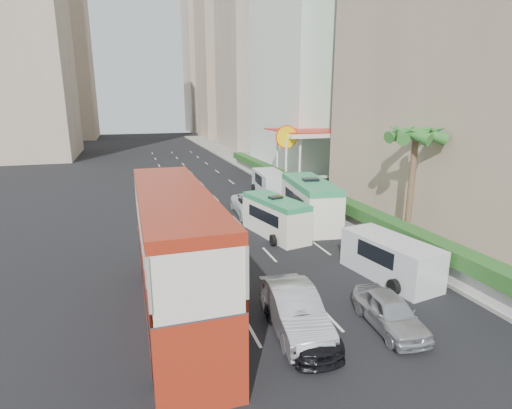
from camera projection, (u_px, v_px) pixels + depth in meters
name	position (u px, v px, depth m)	size (l,w,h in m)	color
ground_plane	(316.00, 293.00, 17.61)	(200.00, 200.00, 0.00)	black
double_decker_bus	(176.00, 255.00, 15.21)	(2.50, 11.00, 5.06)	#9C2714
car_silver_lane_a	(294.00, 328.00, 14.89)	(1.67, 4.78, 1.57)	#AEB0B5
car_silver_lane_b	(388.00, 327.00, 14.96)	(1.52, 3.78, 1.29)	#AEB0B5
car_black	(300.00, 337.00, 14.32)	(1.76, 4.34, 1.26)	black
van_asset	(253.00, 215.00, 29.87)	(2.51, 5.45, 1.51)	silver
minibus_near	(275.00, 217.00, 25.11)	(1.80, 5.40, 2.39)	silver
minibus_far	(310.00, 203.00, 27.37)	(2.29, 6.86, 3.04)	silver
panel_van_near	(390.00, 258.00, 18.99)	(1.96, 4.89, 1.96)	silver
panel_van_far	(270.00, 184.00, 35.98)	(2.16, 5.40, 2.16)	silver
sidewalk	(289.00, 179.00, 43.32)	(6.00, 120.00, 0.18)	#99968C
kerb_wall	(309.00, 198.00, 32.20)	(0.30, 44.00, 1.00)	silver
hedge	(309.00, 188.00, 31.99)	(1.10, 44.00, 0.70)	#2D6626
palm_tree	(411.00, 189.00, 22.78)	(0.36, 0.36, 6.40)	brown
shell_station	(306.00, 157.00, 41.11)	(6.50, 8.00, 5.50)	silver
tower_mid	(268.00, 4.00, 70.26)	(16.00, 16.00, 50.00)	#B4A18E
tower_far_a	(229.00, 42.00, 92.85)	(14.00, 14.00, 44.00)	tan
tower_far_b	(211.00, 60.00, 113.64)	(14.00, 14.00, 40.00)	#B4A18E
tower_left_b	(50.00, 34.00, 88.44)	(16.00, 16.00, 46.00)	tan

